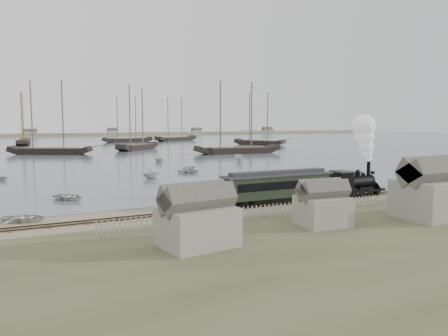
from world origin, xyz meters
name	(u,v)px	position (x,y,z in m)	size (l,w,h in m)	color
ground	(236,204)	(0.00, 0.00, 0.00)	(600.00, 600.00, 0.00)	tan
harbor_water	(62,141)	(0.00, 170.00, 0.03)	(600.00, 336.00, 0.06)	#4C5E6D
rail_track	(245,207)	(0.00, -2.00, 0.04)	(120.00, 1.80, 0.16)	#33241C
picket_fence_west	(208,224)	(-6.50, -7.00, 0.00)	(19.00, 0.10, 1.20)	gray
picket_fence_east	(374,206)	(12.50, -7.50, 0.00)	(15.00, 0.10, 1.20)	gray
shed_left	(198,246)	(-10.00, -13.00, 0.00)	(5.00, 4.00, 4.10)	gray
shed_mid	(322,226)	(2.00, -12.00, 0.00)	(4.00, 3.50, 3.60)	gray
shed_right	(431,218)	(13.00, -14.00, 0.00)	(6.00, 5.00, 5.10)	gray
far_spit	(47,136)	(0.00, 250.00, 0.00)	(500.00, 20.00, 1.80)	tan
locomotive	(364,160)	(16.23, -2.00, 4.32)	(7.51, 2.80, 9.36)	black
passenger_coach	(278,186)	(4.06, -2.00, 2.00)	(12.95, 2.50, 3.14)	black
beached_dinghy	(24,218)	(-20.89, 0.81, 0.38)	(3.67, 2.62, 0.76)	beige
rowboat_0	(68,197)	(-16.03, 10.22, 0.45)	(3.73, 2.66, 0.77)	beige
rowboat_1	(151,173)	(-2.12, 24.22, 0.90)	(3.20, 2.76, 1.69)	beige
rowboat_2	(230,180)	(5.41, 12.08, 0.80)	(3.83, 1.44, 1.48)	beige
rowboat_3	(189,171)	(5.70, 28.14, 0.44)	(3.71, 2.65, 0.77)	beige
rowboat_4	(360,171)	(29.63, 12.69, 0.74)	(2.60, 2.24, 1.37)	beige
rowboat_5	(239,158)	(23.75, 43.56, 0.85)	(4.11, 1.55, 1.59)	beige
rowboat_7	(159,159)	(7.36, 49.97, 0.87)	(3.09, 2.67, 1.63)	beige
rowboat_8	(189,168)	(7.28, 32.14, 0.50)	(4.26, 3.04, 0.88)	beige
schooner_2	(49,117)	(-11.79, 85.61, 10.06)	(22.11, 5.10, 20.00)	black
schooner_3	(137,118)	(14.53, 93.71, 10.06)	(19.07, 4.40, 20.00)	black
schooner_4	(238,117)	(35.49, 66.19, 10.06)	(24.59, 5.68, 20.00)	black
schooner_5	(259,119)	(64.05, 102.24, 10.06)	(20.73, 4.78, 20.00)	black
schooner_7	(22,119)	(-16.63, 142.85, 10.06)	(20.59, 4.75, 20.00)	black
schooner_8	(127,119)	(24.58, 146.51, 10.06)	(21.79, 5.03, 20.00)	black
schooner_9	(176,119)	(48.04, 150.66, 10.06)	(22.77, 5.25, 20.00)	black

